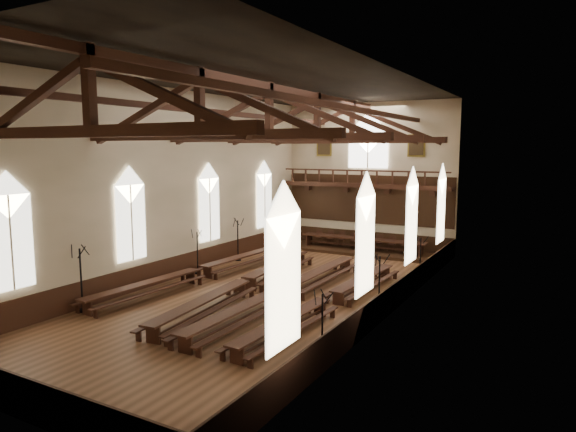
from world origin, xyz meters
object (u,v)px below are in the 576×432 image
object	(u,v)px
candelabrum_left_mid	(198,260)
candelabrum_right_far	(420,266)
refectory_row_c	(285,290)
high_table	(362,240)
candelabrum_right_mid	(379,295)
dais	(362,251)
refectory_row_d	(330,299)
candelabrum_left_far	(238,248)
candelabrum_right_near	(322,339)
candelabrum_left_near	(82,292)
refectory_row_b	(245,283)
refectory_row_a	(199,271)

from	to	relation	value
candelabrum_left_mid	candelabrum_right_far	distance (m)	12.07
refectory_row_c	high_table	bearing A→B (deg)	94.75
candelabrum_right_mid	high_table	bearing A→B (deg)	114.23
dais	candelabrum_right_far	distance (m)	7.47
dais	high_table	distance (m)	0.77
refectory_row_d	candelabrum_right_far	size ratio (longest dim) A/B	5.77
refectory_row_d	candelabrum_left_far	size ratio (longest dim) A/B	5.15
candelabrum_right_far	dais	bearing A→B (deg)	135.13
refectory_row_c	dais	world-z (taller)	refectory_row_c
refectory_row_c	high_table	size ratio (longest dim) A/B	1.68
candelabrum_left_far	candelabrum_right_near	world-z (taller)	candelabrum_left_far
refectory_row_c	candelabrum_left_near	bearing A→B (deg)	-141.29
dais	candelabrum_right_near	xyz separation A→B (m)	(5.27, -17.26, 0.63)
refectory_row_b	refectory_row_d	bearing A→B (deg)	-3.68
refectory_row_a	refectory_row_d	xyz separation A→B (m)	(8.04, -1.16, -0.04)
candelabrum_left_mid	candelabrum_right_mid	world-z (taller)	candelabrum_right_mid
candelabrum_right_near	refectory_row_b	bearing A→B (deg)	141.52
candelabrum_left_near	refectory_row_a	bearing A→B (deg)	80.72
refectory_row_c	candelabrum_left_far	xyz separation A→B (m)	(-6.84, 6.09, 0.27)
refectory_row_c	candelabrum_right_near	xyz separation A→B (m)	(4.26, -5.09, 0.18)
refectory_row_d	candelabrum_right_mid	distance (m)	2.10
refectory_row_d	candelabrum_right_near	world-z (taller)	candelabrum_right_near
refectory_row_b	candelabrum_right_mid	world-z (taller)	candelabrum_right_mid
candelabrum_right_mid	dais	bearing A→B (deg)	114.23
high_table	candelabrum_left_far	world-z (taller)	candelabrum_left_far
refectory_row_a	candelabrum_left_mid	xyz separation A→B (m)	(-1.06, 1.16, 0.23)
candelabrum_left_far	candelabrum_right_mid	world-z (taller)	candelabrum_left_far
refectory_row_d	dais	distance (m)	12.75
refectory_row_c	candelabrum_left_near	world-z (taller)	candelabrum_left_near
dais	candelabrum_right_near	bearing A→B (deg)	-73.00
dais	candelabrum_right_near	world-z (taller)	candelabrum_right_near
refectory_row_a	candelabrum_left_near	distance (m)	6.60
candelabrum_left_far	candelabrum_right_near	distance (m)	15.75
refectory_row_d	candelabrum_left_mid	bearing A→B (deg)	165.66
dais	candelabrum_right_near	size ratio (longest dim) A/B	4.77
refectory_row_b	candelabrum_left_near	world-z (taller)	candelabrum_left_near
dais	candelabrum_left_mid	world-z (taller)	candelabrum_left_mid
refectory_row_c	candelabrum_left_near	xyz separation A→B (m)	(-6.84, -5.48, 0.34)
candelabrum_left_mid	refectory_row_b	bearing A→B (deg)	-24.29
candelabrum_right_near	high_table	bearing A→B (deg)	107.00
high_table	candelabrum_left_near	size ratio (longest dim) A/B	2.94
refectory_row_c	candelabrum_right_near	distance (m)	6.64
high_table	candelabrum_left_far	bearing A→B (deg)	-133.76
candelabrum_left_near	candelabrum_left_far	bearing A→B (deg)	90.00
refectory_row_d	candelabrum_right_far	world-z (taller)	candelabrum_right_far
candelabrum_left_far	refectory_row_c	bearing A→B (deg)	-41.69
refectory_row_a	candelabrum_right_far	size ratio (longest dim) A/B	5.97
refectory_row_b	dais	world-z (taller)	refectory_row_b
high_table	candelabrum_left_near	bearing A→B (deg)	-108.26
refectory_row_d	candelabrum_left_near	xyz separation A→B (m)	(-9.11, -5.34, 0.39)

